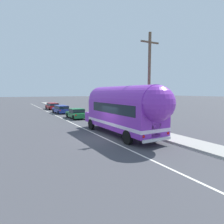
# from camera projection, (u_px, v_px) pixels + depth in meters

# --- Properties ---
(ground_plane) EXTENTS (300.00, 300.00, 0.00)m
(ground_plane) POSITION_uv_depth(u_px,v_px,m) (104.00, 138.00, 15.47)
(ground_plane) COLOR #424247
(lane_markings) EXTENTS (3.57, 80.00, 0.01)m
(lane_markings) POSITION_uv_depth(u_px,v_px,m) (76.00, 119.00, 26.71)
(lane_markings) COLOR silver
(lane_markings) RESTS_ON ground
(sidewalk_slab) EXTENTS (2.16, 90.00, 0.15)m
(sidewalk_slab) POSITION_uv_depth(u_px,v_px,m) (101.00, 118.00, 26.34)
(sidewalk_slab) COLOR #9E9B93
(sidewalk_slab) RESTS_ON ground
(utility_pole) EXTENTS (1.80, 0.24, 8.50)m
(utility_pole) POSITION_uv_depth(u_px,v_px,m) (149.00, 83.00, 16.31)
(utility_pole) COLOR brown
(utility_pole) RESTS_ON ground
(painted_bus) EXTENTS (2.73, 10.85, 4.12)m
(painted_bus) POSITION_uv_depth(u_px,v_px,m) (125.00, 108.00, 15.84)
(painted_bus) COLOR purple
(painted_bus) RESTS_ON ground
(car_lead) EXTENTS (2.00, 4.34, 1.37)m
(car_lead) POSITION_uv_depth(u_px,v_px,m) (77.00, 113.00, 27.02)
(car_lead) COLOR #196633
(car_lead) RESTS_ON ground
(car_second) EXTENTS (2.04, 4.87, 1.37)m
(car_second) POSITION_uv_depth(u_px,v_px,m) (61.00, 109.00, 33.37)
(car_second) COLOR navy
(car_second) RESTS_ON ground
(car_third) EXTENTS (2.12, 4.76, 1.37)m
(car_third) POSITION_uv_depth(u_px,v_px,m) (52.00, 106.00, 41.15)
(car_third) COLOR #A5191E
(car_third) RESTS_ON ground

